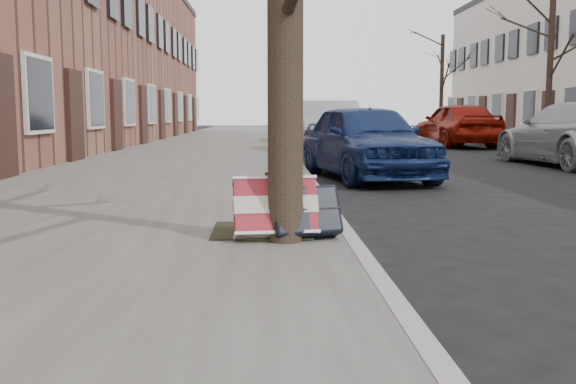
{
  "coord_description": "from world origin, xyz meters",
  "views": [
    {
      "loc": [
        -1.97,
        -4.35,
        1.14
      ],
      "look_at": [
        -1.78,
        0.8,
        0.51
      ],
      "focal_mm": 40.0,
      "sensor_mm": 36.0,
      "label": 1
    }
  ],
  "objects_px": {
    "car_near_front": "(366,141)",
    "car_near_mid": "(329,128)",
    "suitcase_navy": "(304,211)",
    "suitcase_red": "(275,208)"
  },
  "relations": [
    {
      "from": "suitcase_red",
      "to": "car_near_mid",
      "type": "distance_m",
      "value": 13.03
    },
    {
      "from": "suitcase_navy",
      "to": "car_near_front",
      "type": "distance_m",
      "value": 6.24
    },
    {
      "from": "suitcase_red",
      "to": "car_near_front",
      "type": "distance_m",
      "value": 6.31
    },
    {
      "from": "suitcase_navy",
      "to": "car_near_mid",
      "type": "height_order",
      "value": "car_near_mid"
    },
    {
      "from": "car_near_front",
      "to": "car_near_mid",
      "type": "xyz_separation_m",
      "value": [
        0.04,
        6.85,
        0.08
      ]
    },
    {
      "from": "suitcase_navy",
      "to": "car_near_mid",
      "type": "bearing_deg",
      "value": 65.68
    },
    {
      "from": "car_near_front",
      "to": "car_near_mid",
      "type": "bearing_deg",
      "value": 79.0
    },
    {
      "from": "suitcase_red",
      "to": "suitcase_navy",
      "type": "relative_size",
      "value": 1.15
    },
    {
      "from": "suitcase_navy",
      "to": "car_near_front",
      "type": "height_order",
      "value": "car_near_front"
    },
    {
      "from": "car_near_front",
      "to": "car_near_mid",
      "type": "distance_m",
      "value": 6.85
    }
  ]
}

